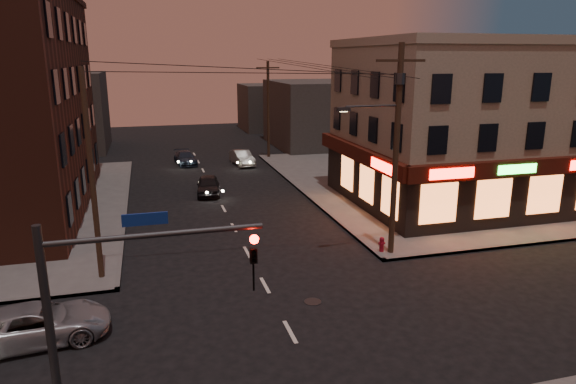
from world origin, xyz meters
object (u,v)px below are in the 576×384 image
object	(u,v)px
sedan_mid	(242,158)
fire_hydrant	(382,243)
sedan_far	(185,158)
sedan_near	(208,185)
suv_cross	(37,324)

from	to	relation	value
sedan_mid	fire_hydrant	xyz separation A→B (m)	(2.69, -23.41, -0.10)
sedan_mid	sedan_far	bearing A→B (deg)	155.06
sedan_near	sedan_far	world-z (taller)	sedan_near
sedan_far	sedan_mid	bearing A→B (deg)	-24.91
sedan_near	fire_hydrant	xyz separation A→B (m)	(6.90, -13.87, -0.10)
suv_cross	sedan_near	distance (m)	19.86
sedan_near	sedan_mid	xyz separation A→B (m)	(4.21, 9.54, 0.00)
sedan_far	suv_cross	bearing A→B (deg)	-110.20
sedan_far	sedan_near	bearing A→B (deg)	-92.50
sedan_mid	sedan_far	size ratio (longest dim) A/B	1.00
suv_cross	fire_hydrant	bearing A→B (deg)	-80.58
sedan_near	sedan_mid	world-z (taller)	sedan_mid
sedan_near	sedan_far	distance (m)	11.23
suv_cross	fire_hydrant	distance (m)	15.53
sedan_mid	fire_hydrant	bearing A→B (deg)	-89.75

